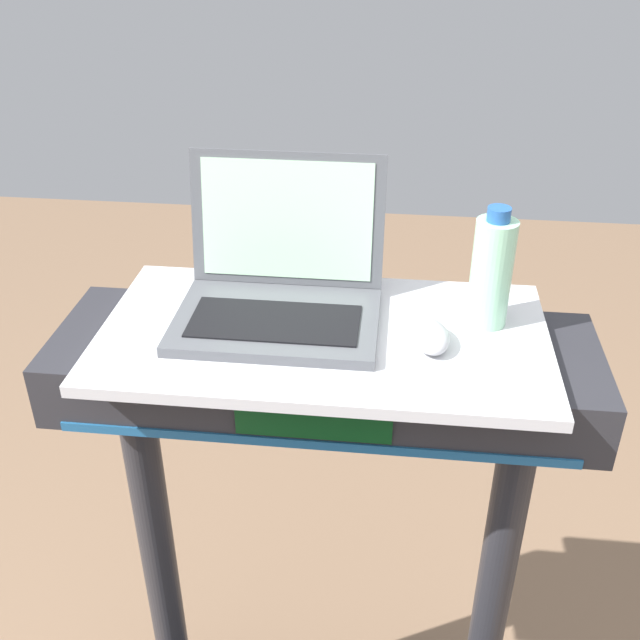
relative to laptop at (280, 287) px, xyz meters
The scene contains 4 objects.
desk_board 0.11m from the laptop, 32.76° to the right, with size 0.73×0.39×0.02m, color silver.
laptop is the anchor object (origin of this frame).
computer_mouse 0.26m from the laptop, 16.62° to the right, with size 0.06×0.10×0.03m, color #B2B2B7.
water_bottle 0.34m from the laptop, ahead, with size 0.07×0.07×0.20m.
Camera 1 is at (0.11, -0.33, 1.80)m, focal length 42.02 mm.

